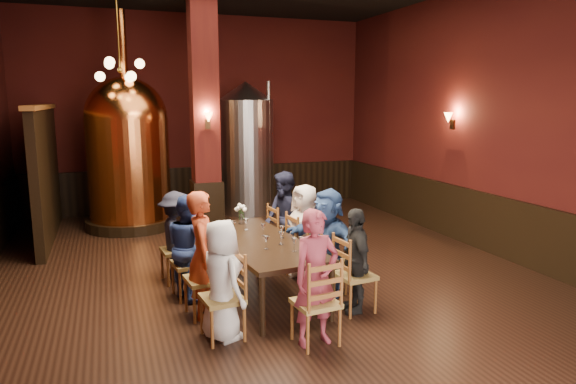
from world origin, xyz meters
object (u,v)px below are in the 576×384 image
object	(u,v)px
person_2	(189,247)
copper_kettle	(128,151)
rose_vase	(241,211)
person_0	(222,280)
person_1	(203,254)
dining_table	(259,245)
steel_vessel	(246,148)

from	to	relation	value
person_2	copper_kettle	bearing A→B (deg)	-10.82
person_2	rose_vase	distance (m)	1.18
person_0	rose_vase	world-z (taller)	person_0
person_0	person_1	xyz separation A→B (m)	(-0.07, 0.67, 0.10)
person_1	person_2	xyz separation A→B (m)	(-0.07, 0.66, -0.08)
person_0	rose_vase	distance (m)	2.19
person_0	person_2	xyz separation A→B (m)	(-0.15, 1.32, 0.02)
person_2	rose_vase	world-z (taller)	person_2
person_0	copper_kettle	world-z (taller)	copper_kettle
copper_kettle	dining_table	bearing A→B (deg)	-72.36
dining_table	person_1	size ratio (longest dim) A/B	1.64
copper_kettle	steel_vessel	size ratio (longest dim) A/B	1.44
rose_vase	person_0	bearing A→B (deg)	-109.99
person_0	steel_vessel	xyz separation A→B (m)	(1.92, 6.14, 0.83)
person_2	person_0	bearing A→B (deg)	168.34
person_2	person_1	bearing A→B (deg)	168.34
dining_table	steel_vessel	bearing A→B (deg)	70.39
person_2	rose_vase	xyz separation A→B (m)	(0.89, 0.72, 0.27)
rose_vase	dining_table	bearing A→B (deg)	-90.58
person_1	rose_vase	size ratio (longest dim) A/B	4.94
copper_kettle	steel_vessel	distance (m)	2.67
dining_table	copper_kettle	distance (m)	4.75
person_1	rose_vase	bearing A→B (deg)	-16.64
copper_kettle	person_0	bearing A→B (deg)	-82.98
person_0	copper_kettle	size ratio (longest dim) A/B	0.31
person_2	copper_kettle	world-z (taller)	copper_kettle
steel_vessel	person_0	bearing A→B (deg)	-107.37
steel_vessel	dining_table	bearing A→B (deg)	-103.23
person_2	rose_vase	bearing A→B (deg)	-69.05
dining_table	copper_kettle	xyz separation A→B (m)	(-1.42, 4.45, 0.87)
copper_kettle	rose_vase	size ratio (longest dim) A/B	13.83
dining_table	person_0	world-z (taller)	person_0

